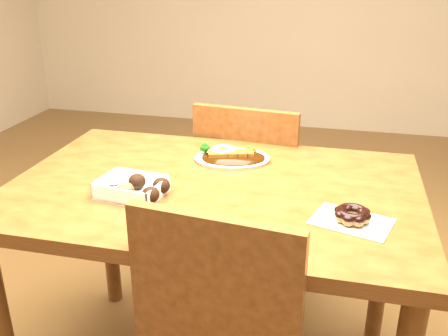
% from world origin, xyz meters
% --- Properties ---
extents(table, '(1.20, 0.80, 0.75)m').
position_xyz_m(table, '(0.00, 0.00, 0.65)').
color(table, '#4E2A0F').
rests_on(table, ground).
extents(chair_far, '(0.46, 0.46, 0.87)m').
position_xyz_m(chair_far, '(0.02, 0.54, 0.48)').
color(chair_far, '#4E2A0F').
rests_on(chair_far, ground).
extents(katsu_curry_plate, '(0.27, 0.22, 0.05)m').
position_xyz_m(katsu_curry_plate, '(0.00, 0.21, 0.76)').
color(katsu_curry_plate, white).
rests_on(katsu_curry_plate, table).
extents(donut_box, '(0.21, 0.16, 0.05)m').
position_xyz_m(donut_box, '(-0.21, -0.12, 0.78)').
color(donut_box, white).
rests_on(donut_box, table).
extents(pon_de_ring, '(0.22, 0.18, 0.04)m').
position_xyz_m(pon_de_ring, '(0.40, -0.14, 0.77)').
color(pon_de_ring, silver).
rests_on(pon_de_ring, table).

